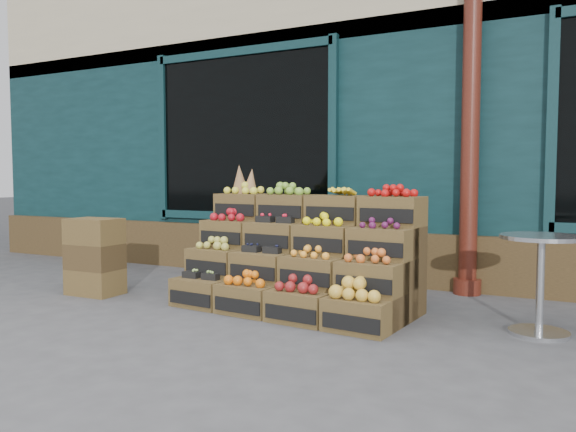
% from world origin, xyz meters
% --- Properties ---
extents(ground, '(60.00, 60.00, 0.00)m').
position_xyz_m(ground, '(0.00, 0.00, 0.00)').
color(ground, '#454548').
rests_on(ground, ground).
extents(shop_facade, '(12.00, 6.24, 4.80)m').
position_xyz_m(shop_facade, '(0.00, 5.11, 2.40)').
color(shop_facade, '#0C282B').
rests_on(shop_facade, ground).
extents(crate_display, '(2.23, 1.24, 1.34)m').
position_xyz_m(crate_display, '(-0.08, 0.71, 0.42)').
color(crate_display, brown).
rests_on(crate_display, ground).
extents(spare_crates, '(0.53, 0.37, 0.79)m').
position_xyz_m(spare_crates, '(-2.23, 0.29, 0.39)').
color(spare_crates, brown).
rests_on(spare_crates, ground).
extents(bistro_table, '(0.61, 0.61, 0.77)m').
position_xyz_m(bistro_table, '(1.95, 0.72, 0.48)').
color(bistro_table, silver).
rests_on(bistro_table, ground).
extents(shopkeeper, '(0.79, 0.52, 2.14)m').
position_xyz_m(shopkeeper, '(-1.82, 2.95, 1.07)').
color(shopkeeper, '#154A19').
rests_on(shopkeeper, ground).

